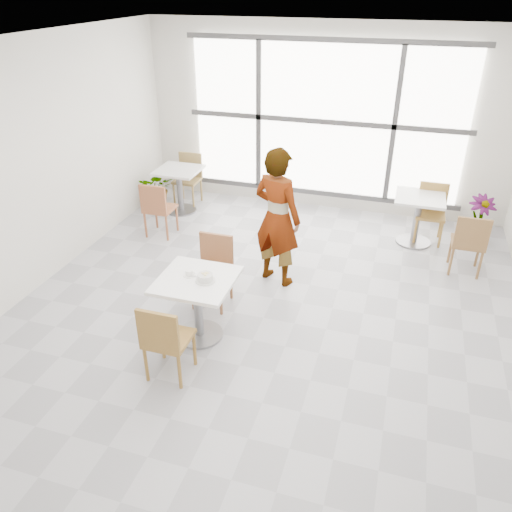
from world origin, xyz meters
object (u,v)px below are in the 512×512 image
(bg_table_left, at_px, (179,184))
(plant_left, at_px, (158,188))
(main_table, at_px, (197,297))
(plant_right, at_px, (479,220))
(oatmeal_bowl, at_px, (205,277))
(coffee_cup, at_px, (190,273))
(bg_chair_left_far, at_px, (189,175))
(chair_far, at_px, (214,265))
(chair_near, at_px, (164,338))
(bg_table_right, at_px, (418,213))
(bg_chair_right_near, at_px, (469,241))
(person, at_px, (277,218))
(bg_chair_left_near, at_px, (157,206))
(bg_chair_right_far, at_px, (431,208))

(bg_table_left, distance_m, plant_left, 0.50)
(main_table, relative_size, plant_right, 1.09)
(plant_right, bearing_deg, oatmeal_bowl, -131.63)
(coffee_cup, distance_m, bg_chair_left_far, 3.84)
(main_table, height_order, chair_far, chair_far)
(chair_near, bearing_deg, bg_table_right, -120.77)
(bg_chair_left_far, bearing_deg, bg_table_right, -6.84)
(oatmeal_bowl, bearing_deg, plant_right, 48.37)
(bg_chair_right_near, bearing_deg, person, 20.52)
(main_table, height_order, plant_left, main_table)
(oatmeal_bowl, relative_size, bg_chair_left_near, 0.24)
(plant_left, relative_size, plant_right, 0.89)
(chair_far, xyz_separation_m, bg_chair_right_far, (2.50, 2.54, 0.00))
(chair_near, xyz_separation_m, bg_chair_right_far, (2.44, 3.99, 0.00))
(bg_chair_right_near, bearing_deg, bg_table_left, -9.94)
(main_table, distance_m, bg_chair_right_near, 3.70)
(bg_table_right, relative_size, bg_chair_right_near, 0.86)
(bg_table_right, height_order, bg_chair_right_far, bg_chair_right_far)
(main_table, distance_m, chair_near, 0.73)
(bg_chair_left_near, bearing_deg, chair_near, 118.13)
(chair_near, xyz_separation_m, oatmeal_bowl, (0.15, 0.71, 0.29))
(chair_near, height_order, plant_left, chair_near)
(coffee_cup, distance_m, bg_chair_left_near, 2.56)
(bg_table_left, bearing_deg, bg_table_right, -0.63)
(bg_table_left, bearing_deg, chair_near, -67.20)
(bg_chair_right_near, bearing_deg, bg_chair_left_near, 2.46)
(bg_table_left, bearing_deg, coffee_cup, -63.11)
(bg_chair_left_near, bearing_deg, oatmeal_bowl, 128.04)
(chair_far, relative_size, person, 0.48)
(chair_near, height_order, bg_chair_left_near, same)
(main_table, height_order, bg_chair_right_near, bg_chair_right_near)
(bg_table_right, distance_m, bg_chair_left_near, 3.89)
(bg_chair_left_near, relative_size, plant_right, 1.18)
(bg_chair_left_far, bearing_deg, main_table, -64.77)
(chair_near, bearing_deg, main_table, -92.92)
(bg_chair_right_far, bearing_deg, bg_chair_left_far, 176.27)
(bg_table_right, bearing_deg, plant_right, 18.29)
(coffee_cup, height_order, bg_chair_left_near, bg_chair_left_near)
(chair_far, distance_m, bg_chair_left_near, 2.03)
(chair_far, height_order, bg_table_right, chair_far)
(main_table, bearing_deg, bg_chair_right_near, 38.64)
(coffee_cup, relative_size, plant_left, 0.24)
(bg_table_left, height_order, plant_left, bg_table_left)
(bg_table_right, xyz_separation_m, bg_chair_left_near, (-3.78, -0.94, 0.01))
(main_table, xyz_separation_m, bg_chair_right_near, (2.89, 2.31, -0.02))
(coffee_cup, relative_size, person, 0.09)
(chair_near, xyz_separation_m, coffee_cup, (-0.05, 0.76, 0.28))
(chair_near, height_order, bg_table_left, chair_near)
(bg_chair_left_near, relative_size, bg_chair_right_far, 1.00)
(oatmeal_bowl, height_order, bg_chair_right_far, bg_chair_right_far)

